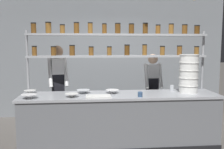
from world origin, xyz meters
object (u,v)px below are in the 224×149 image
object	(u,v)px
prep_bowl_near_left	(83,92)
prep_bowl_near_right	(30,92)
prep_bowl_center_front	(72,95)
prep_bowl_center_back	(29,97)
serving_cup_front	(172,88)
spice_shelf_unit	(118,46)
chef_center	(152,87)
prep_bowl_far_left	(112,92)
serving_cup_by_board	(140,94)
chef_left	(58,84)
cutting_board	(98,96)
container_stack	(189,74)

from	to	relation	value
prep_bowl_near_left	prep_bowl_near_right	distance (m)	0.92
prep_bowl_center_front	prep_bowl_center_back	size ratio (longest dim) A/B	0.88
prep_bowl_near_left	prep_bowl_center_front	xyz separation A→B (m)	(-0.18, -0.30, -0.00)
serving_cup_front	spice_shelf_unit	bearing A→B (deg)	174.48
prep_bowl_near_left	prep_bowl_center_back	world-z (taller)	prep_bowl_center_back
spice_shelf_unit	chef_center	distance (m)	1.24
serving_cup_front	prep_bowl_near_right	bearing A→B (deg)	-179.32
prep_bowl_far_left	serving_cup_by_board	bearing A→B (deg)	-38.39
spice_shelf_unit	serving_cup_by_board	xyz separation A→B (m)	(0.29, -0.58, -0.77)
chef_left	cutting_board	distance (m)	1.12
cutting_board	prep_bowl_center_front	size ratio (longest dim) A/B	1.87
prep_bowl_far_left	prep_bowl_center_back	bearing A→B (deg)	-167.43
prep_bowl_center_back	spice_shelf_unit	bearing A→B (deg)	20.59
container_stack	prep_bowl_center_front	bearing A→B (deg)	-174.27
spice_shelf_unit	chef_center	bearing A→B (deg)	31.58
cutting_board	prep_bowl_far_left	xyz separation A→B (m)	(0.25, 0.30, 0.02)
container_stack	serving_cup_front	xyz separation A→B (m)	(-0.22, 0.21, -0.28)
chef_left	serving_cup_by_board	world-z (taller)	chef_left
container_stack	cutting_board	size ratio (longest dim) A/B	1.67
prep_bowl_near_right	serving_cup_front	xyz separation A→B (m)	(2.53, 0.03, 0.02)
cutting_board	spice_shelf_unit	bearing A→B (deg)	55.26
prep_bowl_near_left	chef_left	bearing A→B (deg)	134.29
prep_bowl_near_left	prep_bowl_far_left	distance (m)	0.50
cutting_board	prep_bowl_center_back	bearing A→B (deg)	-179.98
prep_bowl_far_left	serving_cup_front	distance (m)	1.13
prep_bowl_near_left	prep_bowl_center_front	size ratio (longest dim) A/B	1.07
prep_bowl_center_back	serving_cup_front	size ratio (longest dim) A/B	2.38
serving_cup_front	serving_cup_by_board	world-z (taller)	serving_cup_front
chef_left	container_stack	world-z (taller)	chef_left
spice_shelf_unit	chef_center	world-z (taller)	spice_shelf_unit
prep_bowl_center_back	prep_bowl_center_front	bearing A→B (deg)	3.71
container_stack	cutting_board	xyz separation A→B (m)	(-1.59, -0.24, -0.32)
prep_bowl_near_left	prep_bowl_center_back	bearing A→B (deg)	-157.54
chef_center	serving_cup_by_board	bearing A→B (deg)	-115.20
cutting_board	prep_bowl_center_back	xyz separation A→B (m)	(-1.08, -0.00, 0.02)
chef_left	serving_cup_front	distance (m)	2.14
spice_shelf_unit	prep_bowl_near_right	bearing A→B (deg)	-175.35
prep_bowl_center_front	prep_bowl_near_right	world-z (taller)	prep_bowl_center_front
cutting_board	prep_bowl_far_left	distance (m)	0.39
chef_left	prep_bowl_near_right	distance (m)	0.60
prep_bowl_near_left	prep_bowl_near_right	size ratio (longest dim) A/B	1.12
prep_bowl_near_left	serving_cup_front	distance (m)	1.62
prep_bowl_center_front	prep_bowl_center_back	world-z (taller)	prep_bowl_center_back
chef_center	spice_shelf_unit	bearing A→B (deg)	-149.18
chef_center	prep_bowl_near_left	xyz separation A→B (m)	(-1.40, -0.68, 0.05)
spice_shelf_unit	prep_bowl_center_back	world-z (taller)	spice_shelf_unit
chef_left	prep_bowl_center_front	world-z (taller)	chef_left
prep_bowl_near_right	prep_bowl_near_left	bearing A→B (deg)	-4.91
container_stack	spice_shelf_unit	bearing A→B (deg)	165.89
spice_shelf_unit	prep_bowl_center_front	bearing A→B (deg)	-147.87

